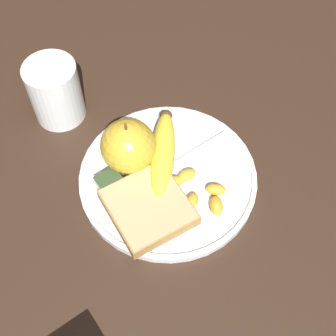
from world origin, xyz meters
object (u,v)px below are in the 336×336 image
object	(u,v)px
apple	(128,146)
jam_packet	(112,186)
banana	(163,154)
juice_glass	(56,93)
bread_slice	(148,207)
fork	(165,172)
plate	(168,177)

from	to	relation	value
apple	jam_packet	xyz separation A→B (m)	(0.02, -0.05, -0.03)
apple	banana	bearing A→B (deg)	57.42
juice_glass	bread_slice	bearing A→B (deg)	2.64
fork	jam_packet	distance (m)	0.08
apple	banana	xyz separation A→B (m)	(0.03, 0.04, -0.02)
fork	jam_packet	size ratio (longest dim) A/B	4.75
juice_glass	jam_packet	xyz separation A→B (m)	(0.17, -0.01, -0.02)
banana	plate	bearing A→B (deg)	-19.62
plate	fork	xyz separation A→B (m)	(-0.01, -0.00, 0.01)
juice_glass	fork	distance (m)	0.20
plate	fork	distance (m)	0.01
bread_slice	juice_glass	bearing A→B (deg)	-177.36
plate	apple	xyz separation A→B (m)	(-0.05, -0.03, 0.04)
bread_slice	fork	distance (m)	0.06
apple	bread_slice	world-z (taller)	apple
plate	juice_glass	distance (m)	0.21
banana	fork	world-z (taller)	banana
banana	bread_slice	size ratio (longest dim) A/B	1.23
juice_glass	bread_slice	xyz separation A→B (m)	(0.23, 0.01, -0.02)
fork	jam_packet	xyz separation A→B (m)	(-0.02, -0.07, 0.01)
plate	bread_slice	bearing A→B (deg)	-60.72
apple	jam_packet	size ratio (longest dim) A/B	2.10
apple	juice_glass	bearing A→B (deg)	-167.00
plate	fork	size ratio (longest dim) A/B	1.29
juice_glass	banana	bearing A→B (deg)	23.12
bread_slice	plate	bearing A→B (deg)	119.28
fork	banana	bearing A→B (deg)	-118.24
plate	apple	world-z (taller)	apple
apple	fork	xyz separation A→B (m)	(0.04, 0.03, -0.04)
apple	jam_packet	world-z (taller)	apple
juice_glass	apple	xyz separation A→B (m)	(0.15, 0.03, 0.00)
juice_glass	fork	bearing A→B (deg)	18.34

